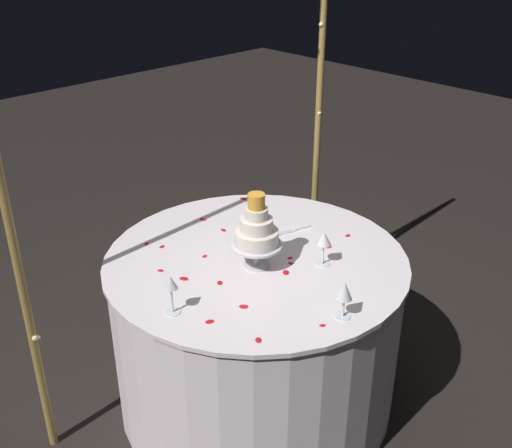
# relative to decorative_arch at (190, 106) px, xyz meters

# --- Properties ---
(ground_plane) EXTENTS (12.00, 12.00, 0.00)m
(ground_plane) POSITION_rel_decorative_arch_xyz_m (0.00, -0.41, -1.38)
(ground_plane) COLOR black
(decorative_arch) EXTENTS (1.79, 0.06, 2.15)m
(decorative_arch) POSITION_rel_decorative_arch_xyz_m (0.00, 0.00, 0.00)
(decorative_arch) COLOR olive
(decorative_arch) RESTS_ON ground
(main_table) EXTENTS (1.34, 1.34, 0.78)m
(main_table) POSITION_rel_decorative_arch_xyz_m (0.00, -0.41, -0.99)
(main_table) COLOR white
(main_table) RESTS_ON ground
(tiered_cake) EXTENTS (0.22, 0.22, 0.34)m
(tiered_cake) POSITION_rel_decorative_arch_xyz_m (-0.05, -0.46, -0.43)
(tiered_cake) COLOR silver
(tiered_cake) RESTS_ON main_table
(wine_glass_0) EXTENTS (0.06, 0.06, 0.15)m
(wine_glass_0) POSITION_rel_decorative_arch_xyz_m (-0.07, -0.95, -0.48)
(wine_glass_0) COLOR silver
(wine_glass_0) RESTS_ON main_table
(wine_glass_1) EXTENTS (0.06, 0.06, 0.16)m
(wine_glass_1) POSITION_rel_decorative_arch_xyz_m (0.16, -0.65, -0.48)
(wine_glass_1) COLOR silver
(wine_glass_1) RESTS_ON main_table
(wine_glass_2) EXTENTS (0.06, 0.06, 0.16)m
(wine_glass_2) POSITION_rel_decorative_arch_xyz_m (-0.51, -0.49, -0.47)
(wine_glass_2) COLOR silver
(wine_glass_2) RESTS_ON main_table
(cake_knife) EXTENTS (0.29, 0.10, 0.01)m
(cake_knife) POSITION_rel_decorative_arch_xyz_m (0.27, -0.35, -0.59)
(cake_knife) COLOR silver
(cake_knife) RESTS_ON main_table
(rose_petal_0) EXTENTS (0.04, 0.04, 0.00)m
(rose_petal_0) POSITION_rel_decorative_arch_xyz_m (-0.30, -0.65, -0.59)
(rose_petal_0) COLOR red
(rose_petal_0) RESTS_ON main_table
(rose_petal_1) EXTENTS (0.03, 0.02, 0.00)m
(rose_petal_1) POSITION_rel_decorative_arch_xyz_m (0.45, -0.57, -0.59)
(rose_petal_1) COLOR red
(rose_petal_1) RESTS_ON main_table
(rose_petal_2) EXTENTS (0.03, 0.03, 0.00)m
(rose_petal_2) POSITION_rel_decorative_arch_xyz_m (-0.17, -0.94, -0.59)
(rose_petal_2) COLOR red
(rose_petal_2) RESTS_ON main_table
(rose_petal_3) EXTENTS (0.04, 0.05, 0.00)m
(rose_petal_3) POSITION_rel_decorative_arch_xyz_m (0.38, 0.07, -0.59)
(rose_petal_3) COLOR red
(rose_petal_3) RESTS_ON main_table
(rose_petal_4) EXTENTS (0.03, 0.03, 0.00)m
(rose_petal_4) POSITION_rel_decorative_arch_xyz_m (-0.24, -0.05, -0.59)
(rose_petal_4) COLOR red
(rose_petal_4) RESTS_ON main_table
(rose_petal_5) EXTENTS (0.04, 0.05, 0.00)m
(rose_petal_5) POSITION_rel_decorative_arch_xyz_m (-0.34, -0.33, -0.59)
(rose_petal_5) COLOR red
(rose_petal_5) RESTS_ON main_table
(rose_petal_6) EXTENTS (0.05, 0.05, 0.00)m
(rose_petal_6) POSITION_rel_decorative_arch_xyz_m (-0.00, -0.59, -0.59)
(rose_petal_6) COLOR red
(rose_petal_6) RESTS_ON main_table
(rose_petal_7) EXTENTS (0.03, 0.02, 0.00)m
(rose_petal_7) POSITION_rel_decorative_arch_xyz_m (-0.16, -0.25, -0.59)
(rose_petal_7) COLOR red
(rose_petal_7) RESTS_ON main_table
(rose_petal_8) EXTENTS (0.02, 0.03, 0.00)m
(rose_petal_8) POSITION_rel_decorative_arch_xyz_m (0.07, -0.55, -0.59)
(rose_petal_8) COLOR red
(rose_petal_8) RESTS_ON main_table
(rose_petal_9) EXTENTS (0.03, 0.03, 0.00)m
(rose_petal_9) POSITION_rel_decorative_arch_xyz_m (0.07, -0.12, -0.59)
(rose_petal_9) COLOR red
(rose_petal_9) RESTS_ON main_table
(rose_petal_10) EXTENTS (0.05, 0.04, 0.00)m
(rose_petal_10) POSITION_rel_decorative_arch_xyz_m (-0.03, -0.32, -0.59)
(rose_petal_10) COLOR red
(rose_petal_10) RESTS_ON main_table
(rose_petal_11) EXTENTS (0.04, 0.04, 0.00)m
(rose_petal_11) POSITION_rel_decorative_arch_xyz_m (-0.25, -0.46, -0.59)
(rose_petal_11) COLOR red
(rose_petal_11) RESTS_ON main_table
(rose_petal_12) EXTENTS (0.04, 0.04, 0.00)m
(rose_petal_12) POSITION_rel_decorative_arch_xyz_m (0.32, -0.05, -0.59)
(rose_petal_12) COLOR red
(rose_petal_12) RESTS_ON main_table
(rose_petal_13) EXTENTS (0.03, 0.02, 0.00)m
(rose_petal_13) POSITION_rel_decorative_arch_xyz_m (0.10, -0.52, -0.59)
(rose_petal_13) COLOR red
(rose_petal_13) RESTS_ON main_table
(rose_petal_14) EXTENTS (0.04, 0.03, 0.00)m
(rose_petal_14) POSITION_rel_decorative_arch_xyz_m (0.30, -0.57, -0.59)
(rose_petal_14) COLOR red
(rose_petal_14) RESTS_ON main_table
(rose_petal_15) EXTENTS (0.03, 0.03, 0.00)m
(rose_petal_15) POSITION_rel_decorative_arch_xyz_m (-0.27, 0.02, -0.59)
(rose_petal_15) COLOR red
(rose_petal_15) RESTS_ON main_table
(rose_petal_16) EXTENTS (0.03, 0.03, 0.00)m
(rose_petal_16) POSITION_rel_decorative_arch_xyz_m (-0.37, -0.21, -0.59)
(rose_petal_16) COLOR red
(rose_petal_16) RESTS_ON main_table
(rose_petal_17) EXTENTS (0.04, 0.03, 0.00)m
(rose_petal_17) POSITION_rel_decorative_arch_xyz_m (-0.45, -0.63, -0.59)
(rose_petal_17) COLOR red
(rose_petal_17) RESTS_ON main_table
(rose_petal_18) EXTENTS (0.03, 0.04, 0.00)m
(rose_petal_18) POSITION_rel_decorative_arch_xyz_m (0.07, 0.03, -0.59)
(rose_petal_18) COLOR red
(rose_petal_18) RESTS_ON main_table
(rose_petal_19) EXTENTS (0.04, 0.04, 0.00)m
(rose_petal_19) POSITION_rel_decorative_arch_xyz_m (-0.40, -0.84, -0.59)
(rose_petal_19) COLOR red
(rose_petal_19) RESTS_ON main_table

